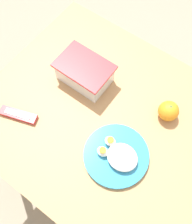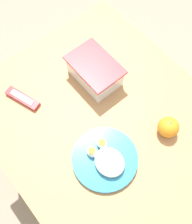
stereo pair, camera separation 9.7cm
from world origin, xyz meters
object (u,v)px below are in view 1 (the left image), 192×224
at_px(orange_fruit, 168,111).
at_px(rice_plate, 117,155).
at_px(candy_bar, 18,115).
at_px(food_container, 85,73).

height_order(orange_fruit, rice_plate, orange_fruit).
bearing_deg(candy_bar, food_container, 69.68).
bearing_deg(rice_plate, food_container, 146.56).
bearing_deg(orange_fruit, food_container, -170.93).
bearing_deg(candy_bar, orange_fruit, 36.66).
distance_m(food_container, rice_plate, 0.34).
distance_m(orange_fruit, candy_bar, 0.56).
bearing_deg(orange_fruit, candy_bar, -143.34).
xyz_separation_m(rice_plate, candy_bar, (-0.39, -0.09, -0.01)).
xyz_separation_m(orange_fruit, candy_bar, (-0.45, -0.34, -0.03)).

